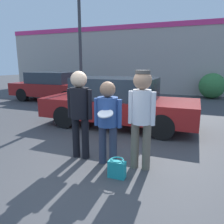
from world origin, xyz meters
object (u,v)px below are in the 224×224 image
Objects in this scene: person_left at (80,107)px; handbag at (117,169)px; parked_car_far at (53,86)px; parked_car_near at (118,102)px; person_right at (142,111)px; person_middle_with_frisbee at (108,116)px; street_lamp at (84,15)px; shrub at (212,86)px.

handbag is at bearing -27.86° from person_left.
person_left is 7.70m from parked_car_far.
parked_car_near is 1.08× the size of parked_car_far.
person_right is 2.93m from parked_car_near.
person_left is 2.56m from parked_car_near.
parked_car_far is (-5.56, 5.98, -0.21)m from person_middle_with_frisbee.
person_right reaches higher than person_middle_with_frisbee.
street_lamp is 4.32× the size of shrub.
person_middle_with_frisbee is (0.64, -0.08, -0.12)m from person_left.
parked_car_near is 5.89m from parked_car_far.
parked_car_far is 8.76m from shrub.
person_middle_with_frisbee reaches higher than shrub.
person_middle_with_frisbee is at bearing -175.72° from person_right.
parked_car_far reaches higher than handbag.
street_lamp reaches higher than person_left.
person_right is at bearing -51.16° from street_lamp.
shrub is (4.96, 5.68, -3.00)m from street_lamp.
parked_car_near is at bearing -113.25° from shrub.
parked_car_near is at bearing 109.35° from handbag.
person_left is at bearing -50.18° from parked_car_far.
person_left is 0.98× the size of person_right.
person_left is at bearing 152.14° from handbag.
parked_car_near is 3.80m from street_lamp.
person_left reaches higher than parked_car_far.
person_right reaches higher than parked_car_far.
person_left is at bearing 178.69° from person_right.
handbag is at bearing -56.80° from street_lamp.
parked_car_far is at bearing 129.82° from person_left.
person_middle_with_frisbee is 0.34× the size of parked_car_near.
parked_car_near reaches higher than parked_car_far.
parked_car_far is 3.08× the size of shrub.
person_left is at bearing -63.74° from street_lamp.
person_right is at bearing -99.96° from shrub.
handbag is at bearing -47.40° from parked_car_far.
parked_car_far is 0.71× the size of street_lamp.
person_right is 5.80m from street_lamp.
parked_car_far is 12.80× the size of handbag.
handbag is (0.99, -0.52, -0.92)m from person_left.
handbag is (-0.29, -0.49, -0.94)m from person_right.
person_middle_with_frisbee is 10.04m from shrub.
street_lamp reaches higher than parked_car_near.
street_lamp is at bearing 123.20° from handbag.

